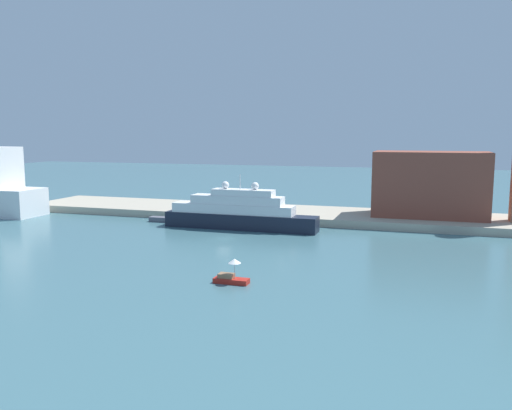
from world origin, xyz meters
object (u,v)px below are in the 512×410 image
(person_figure, at_px, (232,207))
(mooring_bollard, at_px, (276,214))
(small_motorboat, at_px, (231,276))
(work_barge, at_px, (162,219))
(parked_car, at_px, (210,207))
(harbor_building, at_px, (430,184))
(large_yacht, at_px, (238,213))

(person_figure, bearing_deg, mooring_bollard, -22.35)
(small_motorboat, distance_m, person_figure, 49.47)
(work_barge, distance_m, parked_car, 11.48)
(harbor_building, xyz_separation_m, person_figure, (-39.95, -4.66, -5.57))
(large_yacht, bearing_deg, work_barge, 171.19)
(parked_car, distance_m, person_figure, 4.90)
(person_figure, bearing_deg, small_motorboat, -69.49)
(parked_car, bearing_deg, large_yacht, -47.78)
(harbor_building, height_order, mooring_bollard, harbor_building)
(small_motorboat, xyz_separation_m, mooring_bollard, (-6.24, 41.75, 1.03))
(person_figure, relative_size, mooring_bollard, 2.31)
(person_figure, bearing_deg, work_barge, -140.91)
(small_motorboat, bearing_deg, harbor_building, 66.06)
(parked_car, height_order, person_figure, person_figure)
(small_motorboat, distance_m, mooring_bollard, 42.23)
(work_barge, relative_size, mooring_bollard, 6.71)
(large_yacht, relative_size, person_figure, 16.87)
(work_barge, height_order, parked_car, parked_car)
(small_motorboat, relative_size, work_barge, 0.84)
(large_yacht, height_order, mooring_bollard, large_yacht)
(parked_car, bearing_deg, mooring_bollard, -14.89)
(small_motorboat, height_order, mooring_bollard, small_motorboat)
(mooring_bollard, bearing_deg, work_barge, -167.85)
(large_yacht, bearing_deg, person_figure, 115.76)
(harbor_building, bearing_deg, large_yacht, -153.73)
(person_figure, bearing_deg, large_yacht, -64.24)
(large_yacht, relative_size, small_motorboat, 6.92)
(large_yacht, distance_m, small_motorboat, 36.08)
(small_motorboat, distance_m, parked_car, 51.10)
(work_barge, relative_size, parked_car, 1.22)
(harbor_building, xyz_separation_m, mooring_bollard, (-28.87, -9.22, -6.00))
(parked_car, relative_size, mooring_bollard, 5.51)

